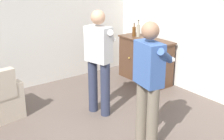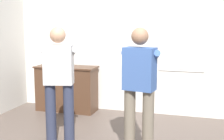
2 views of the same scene
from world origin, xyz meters
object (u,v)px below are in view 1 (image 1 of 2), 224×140
sideboard_cabinet (145,60)px  person_standing_left (99,58)px  bottle_liquor_amber (138,30)px  bottle_wine_green (134,31)px  person_standing_right (149,80)px

sideboard_cabinet → person_standing_left: 1.77m
sideboard_cabinet → bottle_liquor_amber: size_ratio=3.50×
person_standing_left → bottle_wine_green: bearing=122.3°
bottle_liquor_amber → person_standing_right: bearing=-38.4°
bottle_liquor_amber → person_standing_right: 2.61m
bottle_liquor_amber → bottle_wine_green: bearing=-171.5°
bottle_wine_green → person_standing_left: size_ratio=0.16×
sideboard_cabinet → person_standing_right: size_ratio=0.72×
person_standing_left → sideboard_cabinet: bearing=112.0°
sideboard_cabinet → person_standing_right: 2.48m
sideboard_cabinet → bottle_liquor_amber: bottle_liquor_amber is taller
sideboard_cabinet → person_standing_left: (0.64, -1.58, 0.49)m
sideboard_cabinet → person_standing_right: (1.81, -1.62, 0.49)m
person_standing_right → bottle_wine_green: bearing=143.4°
bottle_wine_green → bottle_liquor_amber: bottle_liquor_amber is taller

